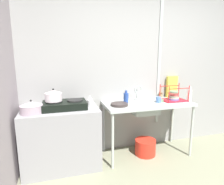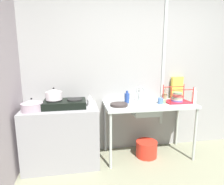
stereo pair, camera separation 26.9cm
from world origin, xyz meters
name	(u,v)px [view 1 (the left image)]	position (x,y,z in m)	size (l,w,h in m)	color
wall_back	(142,69)	(0.00, 1.76, 1.29)	(4.53, 0.10, 2.58)	gray
wall_metal_strip	(159,61)	(0.28, 1.70, 1.42)	(0.05, 0.01, 2.06)	#A8B0AC
counter_concrete	(62,138)	(-1.32, 1.41, 0.41)	(1.00, 0.59, 0.82)	gray
counter_sink	(147,107)	(-0.05, 1.41, 0.76)	(1.31, 0.59, 0.82)	#A8B0AC
stove	(65,105)	(-1.26, 1.41, 0.88)	(0.56, 0.36, 0.11)	black
pot_on_left_burner	(53,96)	(-1.39, 1.41, 1.01)	(0.22, 0.22, 0.16)	silver
pot_beside_stove	(31,107)	(-1.65, 1.30, 0.90)	(0.27, 0.27, 0.17)	#A6909D
percolator	(90,101)	(-0.92, 1.43, 0.90)	(0.08, 0.08, 0.16)	silver
sink_basin	(144,108)	(-0.12, 1.38, 0.75)	(0.38, 0.32, 0.15)	#A8B0AC
faucet	(138,91)	(-0.16, 1.53, 0.99)	(0.13, 0.07, 0.24)	#A8B0AC
frying_pan	(119,104)	(-0.52, 1.35, 0.84)	(0.24, 0.24, 0.03)	#342C2A
dish_rack	(174,97)	(0.39, 1.42, 0.88)	(0.36, 0.28, 0.25)	red
cup_by_rack	(158,100)	(0.10, 1.37, 0.87)	(0.08, 0.08, 0.09)	#4F76B5
small_bowl_on_drainboard	(160,100)	(0.15, 1.41, 0.84)	(0.12, 0.12, 0.04)	gray
bottle_by_sink	(126,98)	(-0.37, 1.48, 0.90)	(0.07, 0.07, 0.18)	navy
bottle_by_rack	(189,95)	(0.60, 1.32, 0.92)	(0.07, 0.07, 0.23)	white
cereal_box	(172,86)	(0.51, 1.66, 1.00)	(0.20, 0.05, 0.35)	yellow
utensil_jar	(161,95)	(0.30, 1.66, 0.87)	(0.06, 0.06, 0.19)	#8C7A54
bucket_on_floor	(145,147)	(-0.08, 1.38, 0.12)	(0.32, 0.32, 0.24)	red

